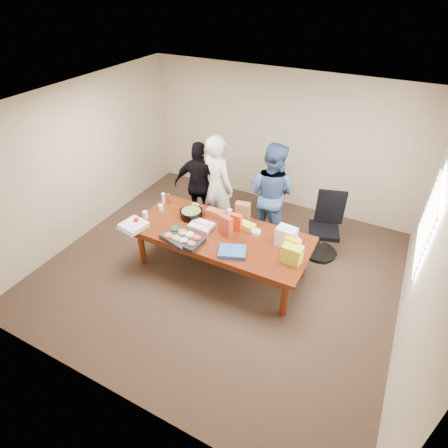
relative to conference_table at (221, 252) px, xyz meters
The scene contains 39 objects.
floor 0.39m from the conference_table, ahead, with size 5.50×5.00×0.02m, color #47301E.
ceiling 2.33m from the conference_table, ahead, with size 5.50×5.00×0.02m, color white.
wall_back 2.68m from the conference_table, 90.00° to the left, with size 5.50×0.04×2.70m, color beige.
wall_front 2.68m from the conference_table, 90.00° to the right, with size 5.50×0.04×2.70m, color beige.
wall_left 2.92m from the conference_table, behind, with size 0.04×5.00×2.70m, color beige.
wall_right 2.92m from the conference_table, ahead, with size 0.04×5.00×2.70m, color beige.
window_panel 3.00m from the conference_table, 12.44° to the left, with size 0.03×1.40×1.10m, color white.
window_blinds 2.97m from the conference_table, 12.62° to the left, with size 0.04×1.36×1.00m, color beige.
conference_table is the anchor object (origin of this frame).
office_chair 1.79m from the conference_table, 39.87° to the left, with size 0.57×0.57×1.12m, color black.
person_center 1.27m from the conference_table, 120.50° to the left, with size 0.69×0.46×1.90m, color beige.
person_right 1.38m from the conference_table, 73.68° to the left, with size 0.90×0.70×1.85m, color #38537C.
person_left 1.48m from the conference_table, 133.22° to the left, with size 0.99×0.41×1.68m, color black.
veggie_tray 0.77m from the conference_table, 138.83° to the right, with size 0.49×0.39×0.08m, color black.
fruit_tray 0.69m from the conference_table, 128.07° to the right, with size 0.46×0.36×0.07m, color black.
sheet_cake 0.53m from the conference_table, behind, with size 0.36×0.27×0.06m, color white.
salad_bowl 0.80m from the conference_table, 164.44° to the left, with size 0.38×0.38×0.12m, color black.
chip_bag_blue 0.65m from the conference_table, 43.22° to the right, with size 0.39×0.29×0.06m, color #275AB2.
chip_bag_red 0.55m from the conference_table, ahead, with size 0.23×0.09×0.33m, color #B6381F.
chip_bag_yellow 1.26m from the conference_table, ahead, with size 0.21×0.08×0.31m, color #F5B609.
chip_bag_orange 0.58m from the conference_table, 48.16° to the left, with size 0.18×0.08×0.28m, color #DA3F0E.
mayo_jar 0.65m from the conference_table, 99.15° to the left, with size 0.09×0.09×0.14m, color white.
mustard_bottle 0.60m from the conference_table, 75.14° to the left, with size 0.06×0.06×0.17m, color yellow.
dressing_bottle 1.35m from the conference_table, 163.45° to the left, with size 0.06×0.06×0.18m, color brown.
ranch_bottle 1.42m from the conference_table, 165.64° to the left, with size 0.06×0.06×0.19m, color beige.
banana_bunch 0.60m from the conference_table, 44.71° to the left, with size 0.27×0.16×0.09m, color #EDF52F.
bread_loaf 0.63m from the conference_table, 127.57° to the left, with size 0.32×0.14×0.13m, color #A35124.
kraft_bag 0.74m from the conference_table, 74.48° to the left, with size 0.23×0.14×0.31m, color brown.
red_cup 1.43m from the conference_table, 161.88° to the right, with size 0.09×0.09×0.12m, color #D40700.
clear_cup_a 1.38m from the conference_table, behind, with size 0.09×0.09×0.12m, color white.
clear_cup_b 1.28m from the conference_table, behind, with size 0.08×0.08×0.11m, color white.
pizza_box_lower 1.46m from the conference_table, 158.20° to the right, with size 0.36×0.36×0.04m, color white.
pizza_box_upper 1.45m from the conference_table, 158.56° to the right, with size 0.36×0.36×0.04m, color silver.
plate_a 1.19m from the conference_table, 17.06° to the left, with size 0.23×0.23×0.01m, color white.
plate_b 1.11m from the conference_table, 29.94° to the left, with size 0.25×0.25×0.02m, color white.
dip_bowl_a 0.68m from the conference_table, 25.70° to the left, with size 0.15×0.15×0.06m, color #F4E1C0.
dip_bowl_b 0.94m from the conference_table, 149.18° to the left, with size 0.14×0.14×0.06m, color beige.
grocery_bag_white 1.14m from the conference_table, 10.35° to the left, with size 0.28×0.20×0.31m, color white.
grocery_bag_yellow 1.30m from the conference_table, ahead, with size 0.28×0.19×0.28m, color yellow.
Camera 1 is at (2.12, -4.00, 4.16)m, focal length 29.15 mm.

